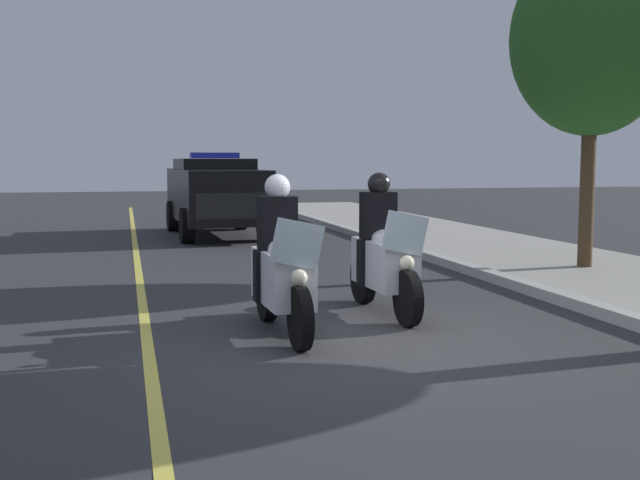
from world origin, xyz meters
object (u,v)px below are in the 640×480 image
(police_motorcycle_lead_left, at_px, (282,270))
(police_suv, at_px, (216,193))
(police_motorcycle_lead_right, at_px, (384,257))
(tree_far_back, at_px, (593,39))

(police_motorcycle_lead_left, relative_size, police_suv, 0.43)
(police_motorcycle_lead_right, height_order, police_suv, police_suv)
(police_suv, bearing_deg, police_motorcycle_lead_right, 4.81)
(police_suv, distance_m, tree_far_back, 9.78)
(police_motorcycle_lead_right, xyz_separation_m, tree_far_back, (-2.48, 4.39, 3.13))
(police_motorcycle_lead_left, height_order, police_motorcycle_lead_right, same)
(police_suv, xyz_separation_m, tree_far_back, (7.78, 5.25, 2.76))
(police_motorcycle_lead_right, bearing_deg, police_suv, -175.19)
(police_motorcycle_lead_right, distance_m, police_suv, 10.30)
(police_motorcycle_lead_left, distance_m, police_motorcycle_lead_right, 1.62)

